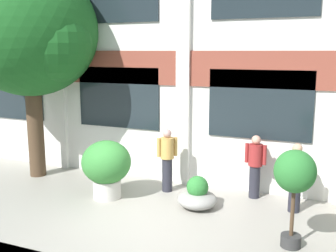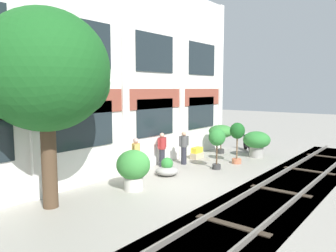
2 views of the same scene
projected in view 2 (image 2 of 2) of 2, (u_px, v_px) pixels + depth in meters
The scene contains 15 objects.
ground_plane at pixel (178, 186), 12.03m from camera, with size 80.00×80.00×0.00m, color #9E998E.
apartment_facade at pixel (120, 74), 13.40m from camera, with size 16.14×0.64×8.35m.
rail_tracks at pixel (261, 209), 10.11m from camera, with size 23.78×2.80×0.43m.
broadleaf_tree at pixel (45, 74), 9.43m from camera, with size 3.90×3.72×5.86m.
potted_plant_glazed_jar at pixel (133, 167), 11.51m from camera, with size 1.20×1.20×1.43m.
potted_plant_fluted_column at pixel (257, 141), 17.07m from camera, with size 1.40×1.40×1.35m.
potted_plant_terracotta_small at pixel (217, 139), 14.39m from camera, with size 0.74×0.74×1.83m.
potted_plant_low_pan at pixel (237, 134), 15.49m from camera, with size 0.71×0.71×1.96m.
potted_plant_square_trough at pixel (197, 153), 16.76m from camera, with size 0.73×0.38×0.57m.
potted_plant_tall_urn at pixel (221, 132), 17.94m from camera, with size 1.35×1.35×1.58m.
potted_plant_wide_bowl at pixel (167, 169), 13.48m from camera, with size 0.92×0.92×0.75m.
scooter_near_curb at pixel (248, 144), 18.69m from camera, with size 1.06×1.01×0.98m.
resident_by_doorway at pixel (184, 147), 15.41m from camera, with size 0.50×0.34×1.56m.
resident_watching_tracks at pixel (162, 149), 14.96m from camera, with size 0.53×0.34×1.56m.
resident_near_plants at pixel (136, 157), 13.03m from camera, with size 0.45×0.35×1.62m.
Camera 2 is at (-9.46, -6.90, 3.57)m, focal length 35.00 mm.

